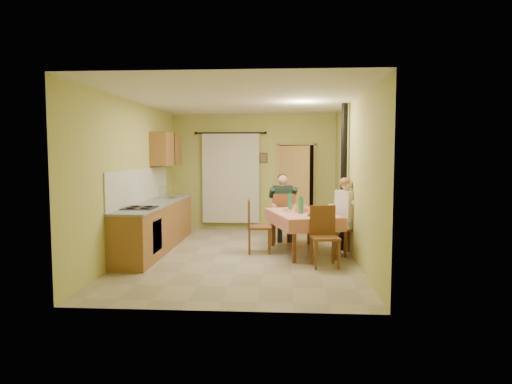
# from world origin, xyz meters

# --- Properties ---
(floor) EXTENTS (4.00, 6.00, 0.01)m
(floor) POSITION_xyz_m (0.00, 0.00, 0.00)
(floor) COLOR tan
(floor) RESTS_ON ground
(room_shell) EXTENTS (4.04, 6.04, 2.82)m
(room_shell) POSITION_xyz_m (0.00, 0.00, 1.82)
(room_shell) COLOR #BFC163
(room_shell) RESTS_ON ground
(kitchen_run) EXTENTS (0.64, 3.64, 1.56)m
(kitchen_run) POSITION_xyz_m (-1.71, 0.40, 0.48)
(kitchen_run) COLOR brown
(kitchen_run) RESTS_ON ground
(upper_cabinets) EXTENTS (0.35, 1.40, 0.70)m
(upper_cabinets) POSITION_xyz_m (-1.82, 1.70, 1.95)
(upper_cabinets) COLOR brown
(upper_cabinets) RESTS_ON room_shell
(curtain) EXTENTS (1.70, 0.07, 2.22)m
(curtain) POSITION_xyz_m (-0.55, 2.90, 1.26)
(curtain) COLOR black
(curtain) RESTS_ON ground
(doorway) EXTENTS (0.96, 0.46, 2.15)m
(doorway) POSITION_xyz_m (1.02, 2.87, 1.05)
(doorway) COLOR black
(doorway) RESTS_ON ground
(dining_table) EXTENTS (1.47, 1.93, 0.76)m
(dining_table) POSITION_xyz_m (1.11, 0.25, 0.38)
(dining_table) COLOR #DD8879
(dining_table) RESTS_ON ground
(tableware) EXTENTS (0.93, 1.53, 0.33)m
(tableware) POSITION_xyz_m (1.15, 0.16, 0.83)
(tableware) COLOR white
(tableware) RESTS_ON dining_table
(chair_far) EXTENTS (0.52, 0.52, 1.02)m
(chair_far) POSITION_xyz_m (0.74, 1.33, 0.29)
(chair_far) COLOR brown
(chair_far) RESTS_ON ground
(chair_near) EXTENTS (0.49, 0.49, 0.99)m
(chair_near) POSITION_xyz_m (1.44, -0.78, 0.29)
(chair_near) COLOR brown
(chair_near) RESTS_ON ground
(chair_right) EXTENTS (0.55, 0.55, 0.96)m
(chair_right) POSITION_xyz_m (1.93, 0.16, 0.29)
(chair_right) COLOR brown
(chair_right) RESTS_ON ground
(chair_left) EXTENTS (0.47, 0.47, 1.00)m
(chair_left) POSITION_xyz_m (0.29, 0.21, 0.29)
(chair_left) COLOR brown
(chair_left) RESTS_ON ground
(man_far) EXTENTS (0.62, 0.52, 1.39)m
(man_far) POSITION_xyz_m (0.74, 1.34, 0.88)
(man_far) COLOR #192D23
(man_far) RESTS_ON chair_far
(man_right) EXTENTS (0.63, 0.65, 1.39)m
(man_right) POSITION_xyz_m (1.92, 0.15, 0.88)
(man_right) COLOR silver
(man_right) RESTS_ON chair_right
(stove_flue) EXTENTS (0.24, 0.24, 2.80)m
(stove_flue) POSITION_xyz_m (1.90, 0.60, 1.02)
(stove_flue) COLOR black
(stove_flue) RESTS_ON ground
(picture_back) EXTENTS (0.19, 0.03, 0.23)m
(picture_back) POSITION_xyz_m (0.25, 2.97, 1.75)
(picture_back) COLOR black
(picture_back) RESTS_ON room_shell
(picture_right) EXTENTS (0.03, 0.31, 0.21)m
(picture_right) POSITION_xyz_m (1.97, 1.20, 1.85)
(picture_right) COLOR brown
(picture_right) RESTS_ON room_shell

